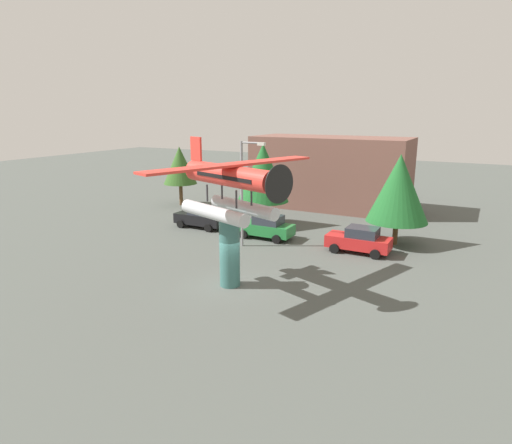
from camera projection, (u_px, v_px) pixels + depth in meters
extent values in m
plane|color=#4C514C|center=(230.00, 285.00, 24.24)|extent=(140.00, 140.00, 0.00)
cylinder|color=#386B66|center=(230.00, 251.00, 23.77)|extent=(1.10, 1.10, 3.85)
cylinder|color=silver|center=(214.00, 213.00, 22.56)|extent=(4.76, 2.25, 0.70)
cylinder|color=#333338|center=(236.00, 199.00, 21.83)|extent=(0.13, 0.13, 0.90)
cylinder|color=#333338|center=(207.00, 193.00, 23.55)|extent=(0.13, 0.13, 0.90)
cylinder|color=silver|center=(243.00, 207.00, 23.87)|extent=(4.76, 2.25, 0.70)
cylinder|color=#333338|center=(251.00, 197.00, 22.49)|extent=(0.13, 0.13, 0.90)
cylinder|color=#333338|center=(222.00, 191.00, 24.20)|extent=(0.13, 0.13, 0.90)
cylinder|color=red|center=(229.00, 176.00, 22.77)|extent=(6.21, 3.09, 1.10)
cube|color=black|center=(231.00, 176.00, 22.63)|extent=(4.47, 2.51, 0.20)
cone|color=#262628|center=(273.00, 183.00, 20.45)|extent=(0.95, 1.06, 0.88)
cylinder|color=black|center=(279.00, 184.00, 20.17)|extent=(0.63, 1.71, 1.80)
cube|color=red|center=(233.00, 164.00, 22.34)|extent=(4.49, 10.18, 0.12)
cube|color=red|center=(197.00, 169.00, 24.75)|extent=(1.59, 2.87, 0.10)
cube|color=red|center=(196.00, 149.00, 24.48)|extent=(0.89, 0.41, 1.30)
cube|color=black|center=(201.00, 219.00, 36.06)|extent=(4.20, 1.70, 0.80)
cube|color=#2D333D|center=(203.00, 210.00, 35.77)|extent=(2.00, 1.56, 0.64)
cylinder|color=black|center=(194.00, 219.00, 37.54)|extent=(0.64, 0.22, 0.64)
cylinder|color=black|center=(181.00, 224.00, 36.00)|extent=(0.64, 0.22, 0.64)
cylinder|color=black|center=(221.00, 223.00, 36.31)|extent=(0.64, 0.22, 0.64)
cylinder|color=black|center=(208.00, 228.00, 34.77)|extent=(0.64, 0.22, 0.64)
cube|color=#237A38|center=(265.00, 229.00, 33.02)|extent=(4.20, 1.70, 0.80)
cube|color=#2D333D|center=(268.00, 220.00, 32.73)|extent=(2.00, 1.56, 0.64)
cylinder|color=black|center=(255.00, 229.00, 34.50)|extent=(0.64, 0.22, 0.64)
cylinder|color=black|center=(244.00, 234.00, 32.96)|extent=(0.64, 0.22, 0.64)
cylinder|color=black|center=(287.00, 233.00, 33.27)|extent=(0.64, 0.22, 0.64)
cylinder|color=black|center=(276.00, 239.00, 31.73)|extent=(0.64, 0.22, 0.64)
cube|color=red|center=(358.00, 242.00, 29.67)|extent=(4.20, 1.70, 0.80)
cube|color=#2D333D|center=(363.00, 232.00, 29.38)|extent=(2.00, 1.56, 0.64)
cylinder|color=black|center=(342.00, 242.00, 31.16)|extent=(0.64, 0.22, 0.64)
cylinder|color=black|center=(334.00, 248.00, 29.61)|extent=(0.64, 0.22, 0.64)
cylinder|color=black|center=(381.00, 247.00, 29.92)|extent=(0.64, 0.22, 0.64)
cylinder|color=black|center=(375.00, 254.00, 28.38)|extent=(0.64, 0.22, 0.64)
cylinder|color=gray|center=(242.00, 195.00, 30.42)|extent=(0.18, 0.18, 7.29)
cylinder|color=gray|center=(252.00, 143.00, 29.19)|extent=(1.60, 0.12, 0.12)
cube|color=silver|center=(261.00, 144.00, 28.88)|extent=(0.50, 0.28, 0.20)
cube|color=brown|center=(330.00, 172.00, 43.13)|extent=(14.80, 6.20, 6.82)
cylinder|color=brown|center=(181.00, 194.00, 44.55)|extent=(0.36, 0.36, 2.17)
cone|color=#335B23|center=(180.00, 165.00, 43.84)|extent=(3.30, 3.30, 3.67)
cylinder|color=brown|center=(263.00, 213.00, 36.64)|extent=(0.36, 0.36, 2.05)
cone|color=#1E6028|center=(263.00, 173.00, 35.83)|extent=(4.20, 4.20, 4.67)
cylinder|color=brown|center=(395.00, 233.00, 31.46)|extent=(0.36, 0.36, 1.68)
cone|color=#1E6028|center=(399.00, 188.00, 30.69)|extent=(4.24, 4.24, 4.71)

